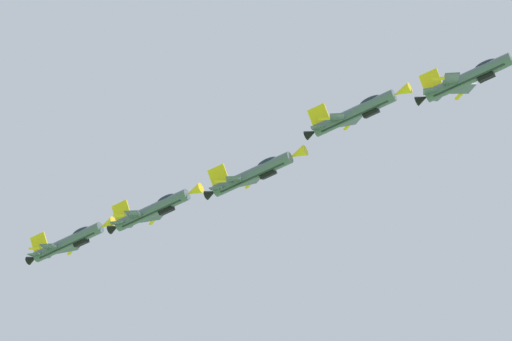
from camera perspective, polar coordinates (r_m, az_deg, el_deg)
The scene contains 5 objects.
fighter_jet_lead at distance 157.54m, azimuth 10.27°, elevation 4.45°, with size 13.76×11.28×5.55m.
fighter_jet_left_wing at distance 159.95m, azimuth 4.84°, elevation 2.80°, with size 13.76×11.02×6.50m.
fighter_jet_right_wing at distance 161.40m, azimuth -0.09°, elevation -0.15°, with size 13.76×10.99×6.58m.
fighter_jet_left_outer at distance 169.59m, azimuth -4.93°, elevation -1.88°, with size 13.76×11.16×6.03m.
fighter_jet_right_outer at distance 178.12m, azimuth -8.95°, elevation -3.40°, with size 13.76×11.12×6.16m.
Camera 1 is at (-0.10, -0.55, 1.73)m, focal length 83.24 mm.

